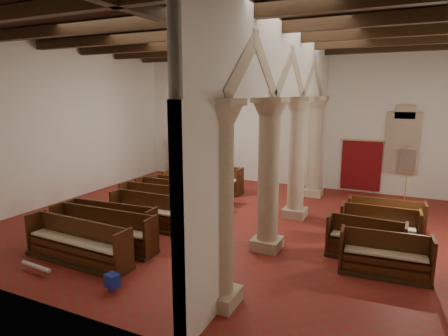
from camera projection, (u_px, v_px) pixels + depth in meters
floor at (229, 222)px, 12.29m from camera, size 14.00×14.00×0.00m
ceiling at (230, 31)px, 11.13m from camera, size 14.00×14.00×0.00m
wall_back at (283, 120)px, 17.05m from camera, size 14.00×0.02×6.00m
wall_front at (86, 162)px, 6.37m from camera, size 14.00×0.02×6.00m
wall_left at (66, 124)px, 14.60m from camera, size 0.02×12.00×6.00m
ceiling_beams at (230, 37)px, 11.16m from camera, size 13.80×11.80×0.30m
arcade at (286, 115)px, 10.86m from camera, size 0.90×11.90×6.00m
window_back at (402, 143)px, 15.12m from camera, size 1.00×0.03×2.20m
pipe_organ at (192, 150)px, 18.78m from camera, size 2.10×0.85×4.40m
lectern at (218, 168)px, 18.32m from camera, size 0.64×0.66×1.42m
dossal_curtain at (361, 165)px, 15.89m from camera, size 1.80×0.07×2.17m
processional_banner at (406, 185)px, 14.03m from camera, size 0.50×0.63×2.27m
hymnal_box_a at (112, 281)px, 7.97m from camera, size 0.33×0.29×0.28m
hymnal_box_b at (190, 235)px, 10.45m from camera, size 0.41×0.37×0.34m
hymnal_box_c at (203, 229)px, 11.01m from camera, size 0.29×0.24×0.28m
tube_heater_a at (36, 266)px, 8.80m from camera, size 0.98×0.16×0.10m
tube_heater_b at (88, 255)px, 9.42m from camera, size 0.92×0.23×0.09m
nave_pew_0 at (78, 249)px, 9.34m from camera, size 3.12×0.84×1.07m
nave_pew_1 at (103, 235)px, 10.21m from camera, size 3.24×0.80×1.07m
nave_pew_2 at (111, 227)px, 10.93m from camera, size 2.91×0.86×1.02m
nave_pew_3 at (153, 217)px, 11.73m from camera, size 2.95×0.77×1.07m
nave_pew_4 at (157, 206)px, 12.88m from camera, size 2.79×0.80×1.07m
nave_pew_5 at (174, 200)px, 13.65m from camera, size 3.19×0.82×1.04m
nave_pew_6 at (187, 196)px, 14.24m from camera, size 2.99×0.70×1.01m
nave_pew_7 at (196, 191)px, 14.99m from camera, size 3.05×0.86×1.02m
nave_pew_8 at (206, 183)px, 16.20m from camera, size 3.28×0.80×1.14m
aisle_pew_0 at (384, 261)px, 8.65m from camera, size 2.04×0.82×1.02m
aisle_pew_1 at (365, 245)px, 9.53m from camera, size 1.92×0.79×1.05m
aisle_pew_2 at (379, 233)px, 10.37m from camera, size 2.06×0.77×1.09m
aisle_pew_3 at (385, 223)px, 11.21m from camera, size 2.15×0.78×1.07m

